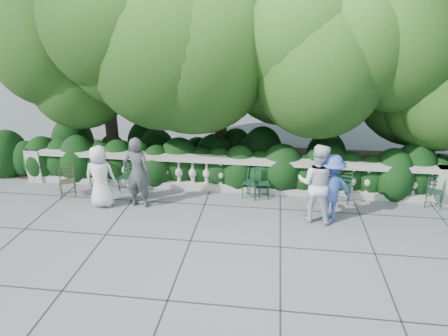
# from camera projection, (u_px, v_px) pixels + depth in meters

# --- Properties ---
(ground) EXTENTS (90.00, 90.00, 0.00)m
(ground) POSITION_uv_depth(u_px,v_px,m) (219.00, 221.00, 9.82)
(ground) COLOR #56585E
(ground) RESTS_ON ground
(balustrade) EXTENTS (12.00, 0.44, 1.00)m
(balustrade) POSITION_uv_depth(u_px,v_px,m) (228.00, 175.00, 11.30)
(balustrade) COLOR #9E998E
(balustrade) RESTS_ON ground
(shrub_hedge) EXTENTS (15.00, 2.60, 1.70)m
(shrub_hedge) POSITION_uv_depth(u_px,v_px,m) (232.00, 174.00, 12.58)
(shrub_hedge) COLOR black
(shrub_hedge) RESTS_ON ground
(tree_canopy) EXTENTS (15.04, 6.52, 6.78)m
(tree_canopy) POSITION_uv_depth(u_px,v_px,m) (258.00, 43.00, 11.21)
(tree_canopy) COLOR #3F3023
(tree_canopy) RESTS_ON ground
(chair_a) EXTENTS (0.60, 0.62, 0.84)m
(chair_a) POSITION_uv_depth(u_px,v_px,m) (97.00, 190.00, 11.45)
(chair_a) COLOR black
(chair_a) RESTS_ON ground
(chair_b) EXTENTS (0.52, 0.56, 0.84)m
(chair_b) POSITION_uv_depth(u_px,v_px,m) (126.00, 193.00, 11.28)
(chair_b) COLOR black
(chair_b) RESTS_ON ground
(chair_c) EXTENTS (0.58, 0.60, 0.84)m
(chair_c) POSITION_uv_depth(u_px,v_px,m) (249.00, 200.00, 10.90)
(chair_c) COLOR black
(chair_c) RESTS_ON ground
(chair_d) EXTENTS (0.56, 0.58, 0.84)m
(chair_d) POSITION_uv_depth(u_px,v_px,m) (340.00, 204.00, 10.67)
(chair_d) COLOR black
(chair_d) RESTS_ON ground
(chair_e) EXTENTS (0.49, 0.53, 0.84)m
(chair_e) POSITION_uv_depth(u_px,v_px,m) (262.00, 200.00, 10.88)
(chair_e) COLOR black
(chair_e) RESTS_ON ground
(chair_f) EXTENTS (0.57, 0.59, 0.84)m
(chair_f) POSITION_uv_depth(u_px,v_px,m) (432.00, 209.00, 10.38)
(chair_f) COLOR black
(chair_f) RESTS_ON ground
(chair_weathered) EXTENTS (0.61, 0.63, 0.84)m
(chair_weathered) POSITION_uv_depth(u_px,v_px,m) (69.00, 198.00, 10.98)
(chair_weathered) COLOR black
(chair_weathered) RESTS_ON ground
(person_businessman) EXTENTS (0.84, 0.58, 1.66)m
(person_businessman) POSITION_uv_depth(u_px,v_px,m) (100.00, 176.00, 10.28)
(person_businessman) COLOR silver
(person_businessman) RESTS_ON ground
(person_woman_grey) EXTENTS (0.72, 0.50, 1.89)m
(person_woman_grey) POSITION_uv_depth(u_px,v_px,m) (138.00, 172.00, 10.24)
(person_woman_grey) COLOR #3D3E42
(person_woman_grey) RESTS_ON ground
(person_casual_man) EXTENTS (1.09, 0.93, 1.95)m
(person_casual_man) POSITION_uv_depth(u_px,v_px,m) (317.00, 183.00, 9.52)
(person_casual_man) COLOR silver
(person_casual_man) RESTS_ON ground
(person_older_blue) EXTENTS (1.24, 0.94, 1.70)m
(person_older_blue) POSITION_uv_depth(u_px,v_px,m) (331.00, 189.00, 9.54)
(person_older_blue) COLOR #3952AB
(person_older_blue) RESTS_ON ground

